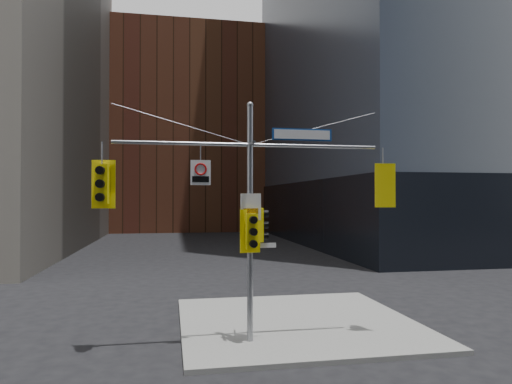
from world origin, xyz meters
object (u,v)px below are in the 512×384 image
object	(u,v)px
traffic_light_pole_side	(261,225)
regulatory_sign_arm	(201,172)
traffic_light_west_arm	(102,184)
traffic_light_pole_front	(252,231)
traffic_light_east_arm	(383,186)
signal_assembly	(250,198)
street_sign_blade	(302,135)

from	to	relation	value
traffic_light_pole_side	regulatory_sign_arm	distance (m)	2.39
traffic_light_west_arm	traffic_light_pole_side	world-z (taller)	traffic_light_west_arm
traffic_light_pole_front	regulatory_sign_arm	distance (m)	2.30
traffic_light_east_arm	traffic_light_pole_side	bearing A→B (deg)	5.61
traffic_light_west_arm	traffic_light_pole_front	bearing A→B (deg)	1.63
traffic_light_west_arm	signal_assembly	bearing A→B (deg)	5.22
signal_assembly	traffic_light_pole_side	world-z (taller)	signal_assembly
traffic_light_east_arm	street_sign_blade	bearing A→B (deg)	5.60
signal_assembly	street_sign_blade	size ratio (longest dim) A/B	4.26
traffic_light_west_arm	traffic_light_pole_side	xyz separation A→B (m)	(4.57, -0.01, -1.20)
signal_assembly	regulatory_sign_arm	bearing A→B (deg)	-179.21
street_sign_blade	regulatory_sign_arm	world-z (taller)	street_sign_blade
traffic_light_east_arm	street_sign_blade	distance (m)	3.07
signal_assembly	street_sign_blade	xyz separation A→B (m)	(1.62, 0.00, 1.93)
traffic_light_west_arm	regulatory_sign_arm	xyz separation A→B (m)	(2.77, -0.03, 0.37)
traffic_light_east_arm	traffic_light_pole_front	xyz separation A→B (m)	(-4.27, -0.27, -1.38)
regulatory_sign_arm	traffic_light_west_arm	bearing A→B (deg)	-179.67
signal_assembly	traffic_light_pole_front	xyz separation A→B (m)	(-0.00, -0.27, -0.99)
traffic_light_pole_side	regulatory_sign_arm	bearing A→B (deg)	94.23
traffic_light_west_arm	street_sign_blade	xyz separation A→B (m)	(5.87, -0.01, 1.55)
signal_assembly	regulatory_sign_arm	distance (m)	1.66
traffic_light_west_arm	street_sign_blade	bearing A→B (deg)	5.30
traffic_light_pole_front	regulatory_sign_arm	size ratio (longest dim) A/B	1.75
signal_assembly	traffic_light_pole_side	bearing A→B (deg)	0.80
signal_assembly	traffic_light_east_arm	bearing A→B (deg)	0.01
signal_assembly	traffic_light_east_arm	xyz separation A→B (m)	(4.27, 0.00, 0.38)
signal_assembly	traffic_light_east_arm	size ratio (longest dim) A/B	5.82
traffic_light_east_arm	traffic_light_pole_side	distance (m)	4.13
street_sign_blade	traffic_light_pole_front	bearing A→B (deg)	-170.39
traffic_light_pole_front	street_sign_blade	bearing A→B (deg)	4.08
traffic_light_pole_front	street_sign_blade	distance (m)	3.36
street_sign_blade	regulatory_sign_arm	bearing A→B (deg)	-179.42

